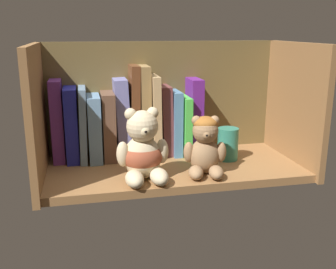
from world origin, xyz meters
The scene contains 20 objects.
shelf_board centered at (0.00, 0.00, 1.00)cm, with size 64.11×28.62×2.00cm, color olive.
shelf_back_panel centered at (0.00, 14.91, 16.50)cm, with size 66.51×1.20×33.00cm, color brown.
shelf_side_panel_left centered at (-32.86, 0.00, 16.50)cm, with size 1.60×31.02×33.00cm, color olive.
shelf_side_panel_right centered at (32.86, 0.00, 16.50)cm, with size 1.60×31.02×33.00cm, color olive.
book_0 centered at (-29.02, 11.07, 12.82)cm, with size 3.07×9.77×21.64cm, color #632B7D.
book_1 centered at (-25.47, 11.07, 11.83)cm, with size 3.25×12.37×19.67cm, color #1E239B.
book_2 centered at (-22.56, 11.07, 11.85)cm, with size 1.80×14.08×19.69cm, color #6784A0.
book_3 centered at (-19.60, 11.07, 10.76)cm, with size 3.36×14.84×17.52cm, color #658CB0.
book_4 centered at (-15.85, 11.07, 11.04)cm, with size 3.38×13.43×18.09cm, color brown.
book_5 centered at (-12.02, 11.07, 12.74)cm, with size 3.50×9.34×21.48cm, color #7477B8.
book_6 centered at (-8.74, 11.07, 14.50)cm, with size 2.30×9.59×25.00cm, color brown.
book_7 centered at (-5.92, 11.07, 14.42)cm, with size 2.58×10.40×24.84cm, color olive.
book_8 centered at (-3.22, 11.07, 13.14)cm, with size 2.05×13.42×22.27cm, color tan.
book_9 centered at (-0.38, 11.07, 11.64)cm, with size 2.86×9.53×19.29cm, color brown.
book_10 centered at (2.61, 11.07, 10.93)cm, with size 2.35×11.77×17.86cm, color #5386B5.
book_11 centered at (5.18, 11.07, 10.19)cm, with size 2.00×13.81×16.39cm, color #4BC948.
book_12 centered at (8.19, 11.07, 12.51)cm, with size 3.25×9.99×21.02cm, color #611E80.
teddy_bear_larger centered at (-9.24, -7.67, 8.69)cm, with size 12.43×12.99×17.03cm.
teddy_bear_smaller centered at (5.95, -7.43, 8.82)cm, with size 10.73×11.15×14.38cm.
pillar_candle centered at (15.24, 1.63, 6.37)cm, with size 5.56×5.56×8.73cm, color #2D7A66.
Camera 1 is at (-22.22, -94.68, 36.60)cm, focal length 42.39 mm.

